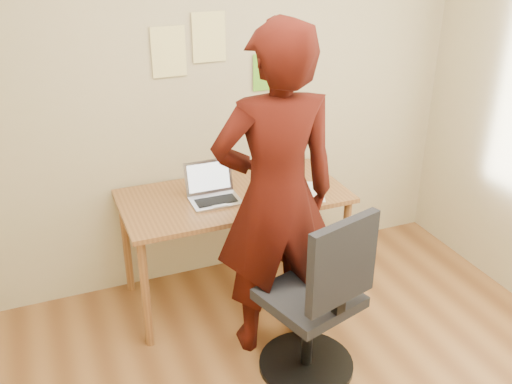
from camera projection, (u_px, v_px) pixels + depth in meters
name	position (u px, v px, depth m)	size (l,w,h in m)	color
room	(353.00, 197.00, 2.13)	(3.58, 3.58, 2.78)	brown
desk	(234.00, 206.00, 3.59)	(1.40, 0.70, 0.74)	#8F5E31
laptop	(213.00, 191.00, 3.47)	(0.30, 0.27, 0.22)	#ACACB4
paper_sheet	(307.00, 191.00, 3.59)	(0.21, 0.30, 0.00)	white
phone	(291.00, 199.00, 3.48)	(0.07, 0.12, 0.01)	black
wall_note_left	(169.00, 52.00, 3.40)	(0.21, 0.00, 0.30)	#FFF298
wall_note_mid	(209.00, 37.00, 3.46)	(0.21, 0.00, 0.30)	#FFF298
wall_note_right	(266.00, 72.00, 3.69)	(0.18, 0.00, 0.24)	#62BA29
office_chair	(318.00, 309.00, 3.00)	(0.56, 0.57, 1.02)	black
person	(276.00, 198.00, 3.04)	(0.69, 0.45, 1.89)	#360C07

